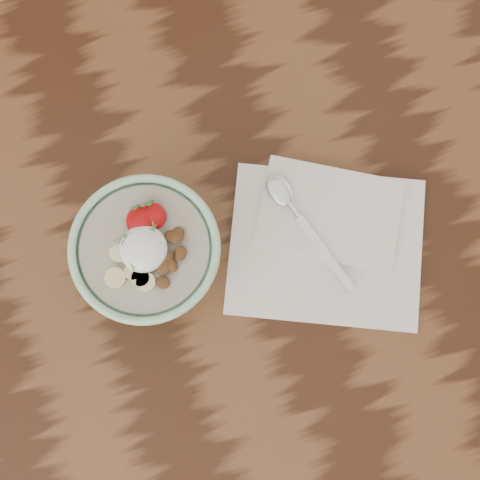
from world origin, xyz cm
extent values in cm
cube|color=#32180C|center=(0.00, 0.00, 73.00)|extent=(160.00, 90.00, 4.00)
cylinder|color=#4C2D19|center=(72.00, 37.00, 35.50)|extent=(7.00, 7.00, 71.00)
cylinder|color=#A1D9AE|center=(4.45, 1.55, 75.58)|extent=(8.16, 8.16, 1.17)
torus|color=#A1D9AE|center=(4.45, 1.55, 85.10)|extent=(18.55, 18.55, 1.07)
cylinder|color=#B3AD95|center=(4.45, 1.55, 84.52)|extent=(15.73, 15.73, 0.97)
ellipsoid|color=white|center=(4.45, 1.33, 86.11)|extent=(5.77, 5.77, 3.17)
ellipsoid|color=#A10708|center=(6.84, 4.78, 85.83)|extent=(3.02, 3.33, 1.66)
cone|color=#286623|center=(6.84, 6.14, 86.13)|extent=(1.40, 1.03, 1.52)
ellipsoid|color=#A10708|center=(5.09, 4.63, 85.95)|extent=(3.44, 3.78, 1.89)
cone|color=#286623|center=(5.09, 6.18, 86.25)|extent=(1.40, 1.03, 1.52)
cylinder|color=beige|center=(2.35, -0.75, 85.40)|extent=(2.07, 2.07, 0.70)
cylinder|color=beige|center=(1.44, 1.94, 85.40)|extent=(2.21, 2.21, 0.70)
cylinder|color=beige|center=(0.14, -0.77, 85.40)|extent=(2.51, 2.51, 0.70)
cylinder|color=beige|center=(2.99, -1.73, 85.40)|extent=(2.17, 2.17, 0.70)
cylinder|color=beige|center=(3.42, -2.45, 85.40)|extent=(2.36, 2.36, 0.70)
ellipsoid|color=brown|center=(8.95, 1.91, 85.54)|extent=(2.03, 2.00, 1.03)
ellipsoid|color=brown|center=(8.45, -0.51, 85.64)|extent=(2.09, 2.26, 0.93)
ellipsoid|color=brown|center=(7.04, -1.58, 85.61)|extent=(1.55, 1.94, 1.27)
ellipsoid|color=brown|center=(5.47, -0.26, 85.55)|extent=(1.91, 1.97, 0.88)
ellipsoid|color=brown|center=(8.51, 1.51, 85.65)|extent=(2.30, 2.19, 1.07)
ellipsoid|color=brown|center=(6.99, -0.52, 85.55)|extent=(2.04, 2.08, 1.01)
ellipsoid|color=brown|center=(7.93, 1.79, 85.56)|extent=(2.02, 2.02, 1.26)
ellipsoid|color=brown|center=(8.36, 1.78, 85.53)|extent=(1.78, 1.63, 1.02)
ellipsoid|color=brown|center=(5.36, -3.20, 85.60)|extent=(2.20, 2.25, 0.86)
ellipsoid|color=brown|center=(6.05, -1.39, 85.63)|extent=(2.62, 2.64, 1.44)
cylinder|color=#4F8036|center=(6.46, 3.25, 87.00)|extent=(0.38, 1.42, 0.23)
cylinder|color=#4F8036|center=(6.03, 1.32, 87.00)|extent=(1.57, 0.65, 0.24)
cylinder|color=#4F8036|center=(4.17, 0.83, 87.00)|extent=(1.18, 0.40, 0.22)
cylinder|color=#4F8036|center=(2.65, 2.83, 87.00)|extent=(0.96, 0.80, 0.22)
cylinder|color=#4F8036|center=(3.18, 2.80, 87.00)|extent=(0.90, 1.32, 0.23)
cylinder|color=#4F8036|center=(5.75, 2.68, 87.00)|extent=(0.77, 1.13, 0.22)
cylinder|color=#4F8036|center=(3.93, 0.36, 87.00)|extent=(1.18, 0.96, 0.23)
cylinder|color=#4F8036|center=(3.05, 3.02, 87.00)|extent=(0.52, 1.11, 0.22)
cylinder|color=#4F8036|center=(4.09, 3.38, 87.00)|extent=(1.22, 0.43, 0.22)
cylinder|color=#4F8036|center=(2.35, 3.33, 87.00)|extent=(1.68, 0.35, 0.24)
cylinder|color=#4F8036|center=(2.61, -0.06, 87.00)|extent=(0.46, 1.67, 0.24)
cylinder|color=#4F8036|center=(3.18, 2.87, 87.00)|extent=(1.06, 0.20, 0.22)
cylinder|color=#4F8036|center=(6.31, 3.07, 87.00)|extent=(1.25, 0.88, 0.23)
cylinder|color=#4F8036|center=(3.90, 1.04, 87.00)|extent=(1.43, 1.22, 0.24)
cube|color=white|center=(26.86, -4.48, 75.49)|extent=(32.10, 29.71, 0.99)
cube|color=white|center=(28.84, -0.52, 76.29)|extent=(22.75, 20.71, 0.59)
cube|color=silver|center=(26.27, -5.48, 76.77)|extent=(4.30, 11.83, 0.36)
cylinder|color=silver|center=(24.25, 1.79, 76.95)|extent=(1.54, 3.20, 0.73)
ellipsoid|color=silver|center=(23.45, 4.67, 77.08)|extent=(4.34, 5.45, 0.99)
camera|label=1|loc=(11.18, -14.15, 164.53)|focal=50.00mm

